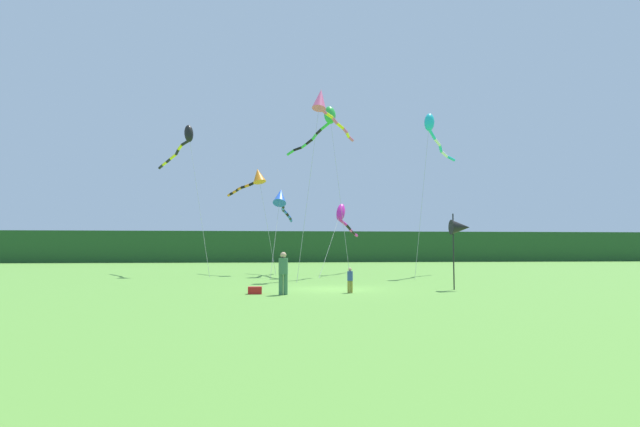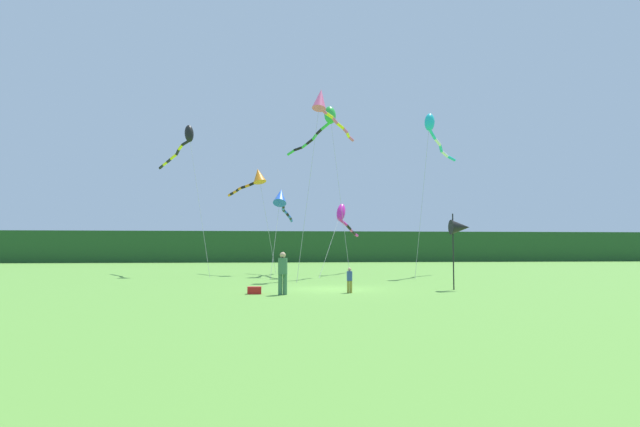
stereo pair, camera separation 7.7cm
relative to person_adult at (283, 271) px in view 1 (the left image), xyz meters
name	(u,v)px [view 1 (the left image)]	position (x,y,z in m)	size (l,w,h in m)	color
ground_plane	(333,289)	(2.41, 2.64, -0.98)	(120.00, 120.00, 0.00)	#5B9338
distant_treeline	(290,247)	(2.41, 47.64, 1.05)	(108.00, 3.42, 4.06)	#234C23
person_adult	(283,271)	(0.00, 0.00, 0.00)	(0.39, 0.39, 1.75)	#3F724C
person_child	(350,279)	(2.87, 0.57, -0.38)	(0.24, 0.24, 1.08)	olive
cooler_box	(255,290)	(-1.16, 0.51, -0.83)	(0.57, 0.38, 0.30)	red
banner_flag_pole	(460,228)	(8.25, 1.74, 1.87)	(0.90, 0.70, 3.51)	black
kite_orange	(256,177)	(-1.50, 16.50, 6.09)	(3.77, 4.70, 7.84)	#B2B2B2
kite_green	(324,122)	(3.39, 15.13, 10.00)	(3.88, 8.38, 12.00)	#B2B2B2
kite_magenta	(343,217)	(4.82, 15.68, 3.20)	(3.94, 8.03, 5.24)	#B2B2B2
kite_cyan	(433,130)	(10.61, 12.55, 8.99)	(5.44, 7.42, 11.02)	#B2B2B2
kite_rainbow	(323,104)	(2.80, 10.34, 9.98)	(4.48, 7.33, 11.95)	#B2B2B2
kite_black	(184,140)	(-6.69, 16.32, 8.70)	(4.94, 7.49, 10.76)	#B2B2B2
kite_blue	(281,199)	(0.28, 14.27, 4.33)	(1.74, 7.39, 6.21)	#B2B2B2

